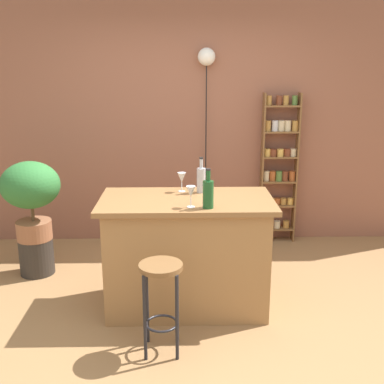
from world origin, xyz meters
TOP-DOWN VIEW (x-y plane):
  - ground at (0.00, 0.00)m, footprint 12.00×12.00m
  - back_wall at (0.00, 1.95)m, footprint 6.40×0.10m
  - kitchen_counter at (0.00, 0.30)m, footprint 1.40×0.74m
  - bar_stool at (-0.18, -0.36)m, footprint 0.30×0.30m
  - spice_shelf at (1.06, 1.81)m, footprint 0.40×0.13m
  - plant_stool at (-1.46, 0.97)m, footprint 0.33×0.33m
  - potted_plant at (-1.46, 0.97)m, footprint 0.56×0.50m
  - bottle_spirits_clear at (0.16, 0.05)m, footprint 0.08×0.08m
  - bottle_wine_red at (0.13, 0.50)m, footprint 0.07×0.07m
  - wine_glass_left at (0.03, 0.07)m, footprint 0.07×0.07m
  - wine_glass_center at (-0.04, 0.52)m, footprint 0.07×0.07m
  - pendant_globe_light at (0.23, 1.84)m, footprint 0.19×0.19m

SIDE VIEW (x-z plane):
  - ground at x=0.00m, z-range 0.00..0.00m
  - plant_stool at x=-1.46m, z-range 0.00..0.36m
  - kitchen_counter at x=0.00m, z-range 0.00..0.95m
  - bar_stool at x=-0.18m, z-range 0.15..0.82m
  - potted_plant at x=-1.46m, z-range 0.45..1.21m
  - spice_shelf at x=1.06m, z-range 0.05..1.73m
  - bottle_wine_red at x=0.13m, z-range 0.91..1.21m
  - bottle_spirits_clear at x=0.16m, z-range 0.91..1.21m
  - wine_glass_left at x=0.03m, z-range 0.98..1.14m
  - wine_glass_center at x=-0.04m, z-range 0.98..1.14m
  - back_wall at x=0.00m, z-range 0.00..2.80m
  - pendant_globe_light at x=0.23m, z-range 0.94..3.09m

